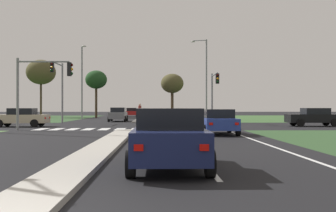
% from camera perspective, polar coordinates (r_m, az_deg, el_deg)
% --- Properties ---
extents(ground_plane, '(200.00, 200.00, 0.00)m').
position_cam_1_polar(ground_plane, '(35.41, -4.80, -2.76)').
color(ground_plane, black).
extents(grass_verge_far_right, '(35.00, 35.00, 0.01)m').
position_cam_1_polar(grass_verge_far_right, '(64.21, 20.03, -1.56)').
color(grass_verge_far_right, '#385B2D').
rests_on(grass_verge_far_right, ground).
extents(median_island_near, '(1.20, 22.00, 0.14)m').
position_cam_1_polar(median_island_near, '(16.52, -8.86, -5.55)').
color(median_island_near, '#ADA89E').
rests_on(median_island_near, ground).
extents(median_island_far, '(1.20, 36.00, 0.14)m').
position_cam_1_polar(median_island_far, '(60.36, -3.34, -1.60)').
color(median_island_far, gray).
rests_on(median_island_far, ground).
extents(lane_dash_near, '(0.14, 2.00, 0.01)m').
position_cam_1_polar(lane_dash_near, '(10.13, 6.37, -9.37)').
color(lane_dash_near, silver).
rests_on(lane_dash_near, ground).
extents(lane_dash_second, '(0.14, 2.00, 0.01)m').
position_cam_1_polar(lane_dash_second, '(16.05, 3.50, -5.94)').
color(lane_dash_second, silver).
rests_on(lane_dash_second, ground).
extents(lane_dash_third, '(0.14, 2.00, 0.01)m').
position_cam_1_polar(lane_dash_third, '(22.01, 2.20, -4.36)').
color(lane_dash_third, silver).
rests_on(lane_dash_third, ground).
extents(lane_dash_fourth, '(0.14, 2.00, 0.01)m').
position_cam_1_polar(lane_dash_fourth, '(27.99, 1.45, -3.45)').
color(lane_dash_fourth, silver).
rests_on(lane_dash_fourth, ground).
extents(lane_dash_fifth, '(0.14, 2.00, 0.01)m').
position_cam_1_polar(lane_dash_fifth, '(33.97, 0.97, -2.86)').
color(lane_dash_fifth, silver).
rests_on(lane_dash_fifth, ground).
extents(edge_line_right, '(0.14, 24.00, 0.01)m').
position_cam_1_polar(edge_line_right, '(18.00, 13.86, -5.30)').
color(edge_line_right, silver).
rests_on(edge_line_right, ground).
extents(stop_bar_near, '(6.40, 0.50, 0.01)m').
position_cam_1_polar(stop_bar_near, '(28.40, 2.02, -3.40)').
color(stop_bar_near, silver).
rests_on(stop_bar_near, ground).
extents(crosswalk_bar_near, '(0.70, 2.80, 0.01)m').
position_cam_1_polar(crosswalk_bar_near, '(31.34, -17.17, -3.09)').
color(crosswalk_bar_near, silver).
rests_on(crosswalk_bar_near, ground).
extents(crosswalk_bar_second, '(0.70, 2.80, 0.01)m').
position_cam_1_polar(crosswalk_bar_second, '(31.05, -15.13, -3.12)').
color(crosswalk_bar_second, silver).
rests_on(crosswalk_bar_second, ground).
extents(crosswalk_bar_third, '(0.70, 2.80, 0.01)m').
position_cam_1_polar(crosswalk_bar_third, '(30.79, -13.05, -3.14)').
color(crosswalk_bar_third, silver).
rests_on(crosswalk_bar_third, ground).
extents(crosswalk_bar_fourth, '(0.70, 2.80, 0.01)m').
position_cam_1_polar(crosswalk_bar_fourth, '(30.58, -10.93, -3.16)').
color(crosswalk_bar_fourth, silver).
rests_on(crosswalk_bar_fourth, ground).
extents(crosswalk_bar_fifth, '(0.70, 2.80, 0.01)m').
position_cam_1_polar(crosswalk_bar_fifth, '(30.41, -8.79, -3.18)').
color(crosswalk_bar_fifth, silver).
rests_on(crosswalk_bar_fifth, ground).
extents(crosswalk_bar_sixth, '(0.70, 2.80, 0.01)m').
position_cam_1_polar(crosswalk_bar_sixth, '(30.28, -6.63, -3.20)').
color(crosswalk_bar_sixth, silver).
rests_on(crosswalk_bar_sixth, ground).
extents(crosswalk_bar_seventh, '(0.70, 2.80, 0.01)m').
position_cam_1_polar(crosswalk_bar_seventh, '(30.19, -4.45, -3.21)').
color(crosswalk_bar_seventh, silver).
rests_on(crosswalk_bar_seventh, ground).
extents(crosswalk_bar_eighth, '(0.70, 2.80, 0.01)m').
position_cam_1_polar(crosswalk_bar_eighth, '(30.15, -2.27, -3.21)').
color(crosswalk_bar_eighth, silver).
rests_on(crosswalk_bar_eighth, ground).
extents(car_black_near, '(4.48, 2.05, 1.53)m').
position_cam_1_polar(car_black_near, '(36.77, 19.53, -1.43)').
color(car_black_near, black).
rests_on(car_black_near, ground).
extents(car_grey_second, '(1.98, 4.24, 1.56)m').
position_cam_1_polar(car_grey_second, '(46.37, -6.91, -1.15)').
color(car_grey_second, slate).
rests_on(car_grey_second, ground).
extents(car_beige_third, '(4.42, 2.05, 1.52)m').
position_cam_1_polar(car_beige_third, '(35.80, -19.66, -1.47)').
color(car_beige_third, '#BCAD8E').
rests_on(car_beige_third, ground).
extents(car_blue_fourth, '(2.06, 4.47, 1.49)m').
position_cam_1_polar(car_blue_fourth, '(24.72, 6.95, -2.12)').
color(car_blue_fourth, navy).
rests_on(car_blue_fourth, ground).
extents(car_red_fifth, '(1.98, 4.17, 1.47)m').
position_cam_1_polar(car_red_fifth, '(67.20, -5.06, -0.86)').
color(car_red_fifth, '#A31919').
rests_on(car_red_fifth, ground).
extents(car_navy_sixth, '(2.04, 4.25, 1.60)m').
position_cam_1_polar(car_navy_sixth, '(10.81, 0.14, -4.47)').
color(car_navy_sixth, '#161E47').
rests_on(car_navy_sixth, ground).
extents(traffic_signal_far_right, '(0.32, 4.23, 5.02)m').
position_cam_1_polar(traffic_signal_far_right, '(40.72, 6.39, 2.46)').
color(traffic_signal_far_right, gray).
rests_on(traffic_signal_far_right, ground).
extents(traffic_signal_near_left, '(3.91, 0.32, 5.02)m').
position_cam_1_polar(traffic_signal_near_left, '(29.94, -17.43, 3.35)').
color(traffic_signal_near_left, gray).
rests_on(traffic_signal_near_left, ground).
extents(traffic_signal_far_left, '(0.32, 4.34, 6.04)m').
position_cam_1_polar(traffic_signal_far_left, '(41.65, -14.87, 3.31)').
color(traffic_signal_far_left, gray).
rests_on(traffic_signal_far_left, ground).
extents(street_lamp_third, '(2.05, 0.73, 10.19)m').
position_cam_1_polar(street_lamp_third, '(52.64, 5.17, 4.23)').
color(street_lamp_third, gray).
rests_on(street_lamp_third, ground).
extents(street_lamp_fourth, '(1.04, 2.21, 9.74)m').
position_cam_1_polar(street_lamp_fourth, '(56.71, -11.79, 3.73)').
color(street_lamp_fourth, gray).
rests_on(street_lamp_fourth, ground).
extents(pedestrian_at_median, '(0.34, 0.34, 1.86)m').
position_cam_1_polar(pedestrian_at_median, '(45.16, -3.92, -0.57)').
color(pedestrian_at_median, '#232833').
rests_on(pedestrian_at_median, median_island_far).
extents(treeline_second, '(4.54, 4.54, 8.98)m').
position_cam_1_polar(treeline_second, '(67.41, -17.16, 4.48)').
color(treeline_second, '#423323').
rests_on(treeline_second, ground).
extents(treeline_third, '(3.23, 3.23, 7.09)m').
position_cam_1_polar(treeline_third, '(62.78, -9.90, 3.55)').
color(treeline_third, '#423323').
rests_on(treeline_third, ground).
extents(treeline_fourth, '(3.52, 3.52, 6.76)m').
position_cam_1_polar(treeline_fourth, '(63.87, 0.59, 3.08)').
color(treeline_fourth, '#423323').
rests_on(treeline_fourth, ground).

